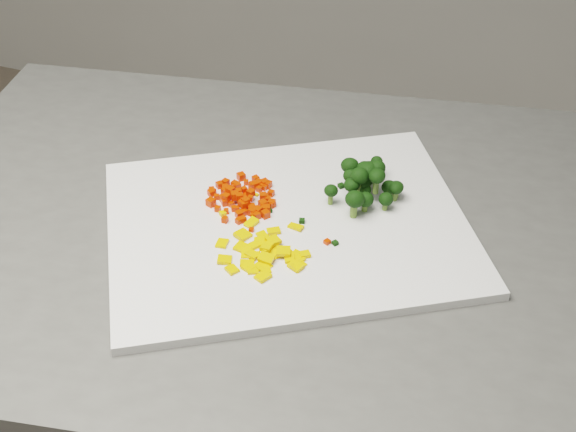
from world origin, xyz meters
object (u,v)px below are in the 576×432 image
(cutting_board, at_px, (288,226))
(carrot_pile, at_px, (242,193))
(pepper_pile, at_px, (267,246))
(broccoli_pile, at_px, (362,179))

(cutting_board, xyz_separation_m, carrot_pile, (-0.07, 0.02, 0.02))
(pepper_pile, xyz_separation_m, broccoli_pile, (0.07, 0.14, 0.02))
(pepper_pile, height_order, broccoli_pile, broccoli_pile)
(carrot_pile, relative_size, pepper_pile, 0.86)
(carrot_pile, xyz_separation_m, pepper_pile, (0.07, -0.08, -0.01))
(pepper_pile, distance_m, broccoli_pile, 0.16)
(pepper_pile, bearing_deg, cutting_board, 86.98)
(cutting_board, relative_size, pepper_pile, 3.88)
(pepper_pile, bearing_deg, broccoli_pile, 63.23)
(carrot_pile, bearing_deg, cutting_board, -15.76)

